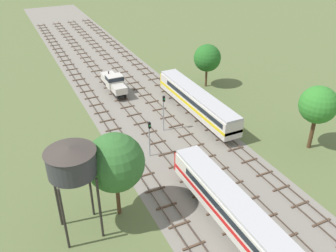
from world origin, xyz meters
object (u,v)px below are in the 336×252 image
water_tower (71,161)px  diesel_railcar_centre_near (197,100)px  diesel_railcar_left_nearest (237,213)px  signal_post_near (164,109)px  signal_post_nearest (149,134)px  shunter_loco_left_mid (114,82)px

water_tower → diesel_railcar_centre_near: bearing=36.1°
diesel_railcar_left_nearest → diesel_railcar_centre_near: size_ratio=1.00×
signal_post_near → diesel_railcar_centre_near: bearing=17.1°
water_tower → signal_post_nearest: 15.15m
diesel_railcar_left_nearest → signal_post_near: bearing=84.0°
diesel_railcar_left_nearest → diesel_railcar_centre_near: bearing=69.2°
diesel_railcar_centre_near → signal_post_nearest: bearing=-146.8°
diesel_railcar_centre_near → signal_post_nearest: signal_post_nearest is taller
shunter_loco_left_mid → signal_post_near: 16.04m
diesel_railcar_left_nearest → signal_post_nearest: size_ratio=3.98×
signal_post_nearest → signal_post_near: signal_post_near is taller
water_tower → signal_post_near: (15.52, 14.07, -4.73)m
diesel_railcar_centre_near → signal_post_near: 6.93m
water_tower → diesel_railcar_left_nearest: bearing=-27.3°
shunter_loco_left_mid → water_tower: water_tower is taller
shunter_loco_left_mid → signal_post_near: (2.19, -15.82, 1.57)m
water_tower → signal_post_nearest: bearing=38.7°
diesel_railcar_centre_near → signal_post_near: size_ratio=3.62×
shunter_loco_left_mid → water_tower: bearing=-114.0°
signal_post_nearest → shunter_loco_left_mid: bearing=84.0°
diesel_railcar_left_nearest → signal_post_nearest: signal_post_nearest is taller
diesel_railcar_left_nearest → signal_post_nearest: bearing=97.9°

